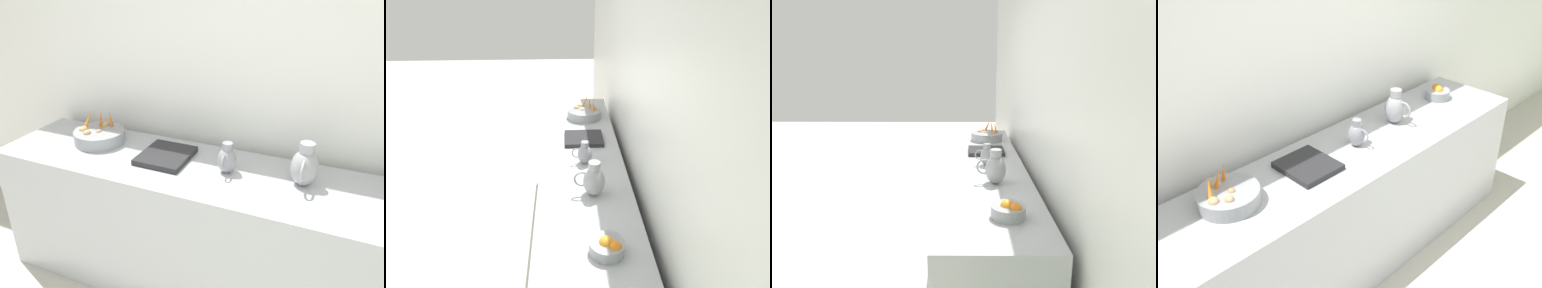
# 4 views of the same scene
# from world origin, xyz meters

# --- Properties ---
(ground_plane) EXTENTS (14.82, 14.82, 0.00)m
(ground_plane) POSITION_xyz_m (0.00, 0.00, 0.00)
(ground_plane) COLOR #B7B2A5
(tile_wall_left) EXTENTS (0.10, 7.94, 3.00)m
(tile_wall_left) POSITION_xyz_m (-1.95, 0.34, 1.50)
(tile_wall_left) COLOR white
(tile_wall_left) RESTS_ON ground_plane
(prep_counter) EXTENTS (0.67, 2.87, 0.93)m
(prep_counter) POSITION_xyz_m (-1.51, -0.16, 0.46)
(prep_counter) COLOR #ADAFB5
(prep_counter) RESTS_ON ground_plane
(vegetable_colander) EXTENTS (0.34, 0.34, 0.22)m
(vegetable_colander) POSITION_xyz_m (-1.58, -1.04, 0.98)
(vegetable_colander) COLOR gray
(vegetable_colander) RESTS_ON prep_counter
(orange_bowl) EXTENTS (0.20, 0.20, 0.11)m
(orange_bowl) POSITION_xyz_m (-1.59, 0.89, 0.97)
(orange_bowl) COLOR gray
(orange_bowl) RESTS_ON prep_counter
(metal_pitcher_tall) EXTENTS (0.21, 0.15, 0.25)m
(metal_pitcher_tall) POSITION_xyz_m (-1.56, 0.33, 1.04)
(metal_pitcher_tall) COLOR #939399
(metal_pitcher_tall) RESTS_ON prep_counter
(metal_pitcher_short) EXTENTS (0.16, 0.11, 0.19)m
(metal_pitcher_short) POSITION_xyz_m (-1.52, -0.10, 1.01)
(metal_pitcher_short) COLOR gray
(metal_pitcher_short) RESTS_ON prep_counter
(counter_sink_basin) EXTENTS (0.34, 0.30, 0.04)m
(counter_sink_basin) POSITION_xyz_m (-1.54, -0.51, 0.95)
(counter_sink_basin) COLOR #232326
(counter_sink_basin) RESTS_ON prep_counter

